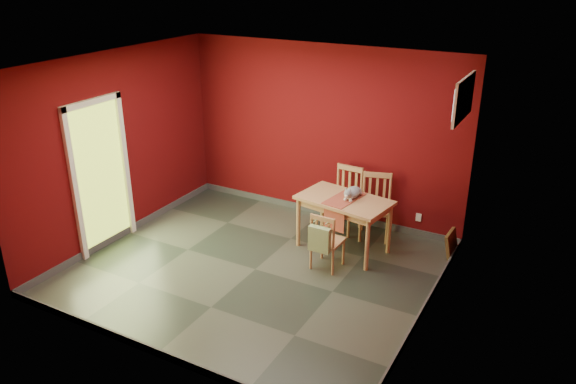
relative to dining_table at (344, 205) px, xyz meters
The scene contains 13 objects.
ground 1.50m from the dining_table, 126.22° to the right, with size 4.50×4.50×0.00m, color #2D342D.
room_shell 1.48m from the dining_table, 126.22° to the right, with size 4.50×4.50×4.50m.
doorway 3.39m from the dining_table, 153.91° to the right, with size 0.06×1.01×2.13m.
window 2.20m from the dining_table, ahead, with size 0.05×0.90×0.50m.
outlet_plate 1.28m from the dining_table, 48.31° to the left, with size 0.08×0.01×0.12m, color silver.
dining_table is the anchor object (origin of this frame).
table_runner 0.12m from the dining_table, 90.00° to the right, with size 0.43×0.72×0.34m.
chair_far_left 0.69m from the dining_table, 112.08° to the left, with size 0.48×0.48×0.97m.
chair_far_right 0.68m from the dining_table, 68.28° to the left, with size 0.55×0.55×0.95m.
chair_near 0.65m from the dining_table, 88.92° to the right, with size 0.39×0.39×0.81m.
tote_bag 0.81m from the dining_table, 89.48° to the right, with size 0.29×0.18×0.41m.
cat 0.23m from the dining_table, 52.18° to the left, with size 0.21×0.40×0.20m, color slate, non-canonical shape.
picture_frame 1.57m from the dining_table, 19.94° to the left, with size 0.14×0.38×0.38m.
Camera 1 is at (3.49, -5.48, 3.83)m, focal length 35.00 mm.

